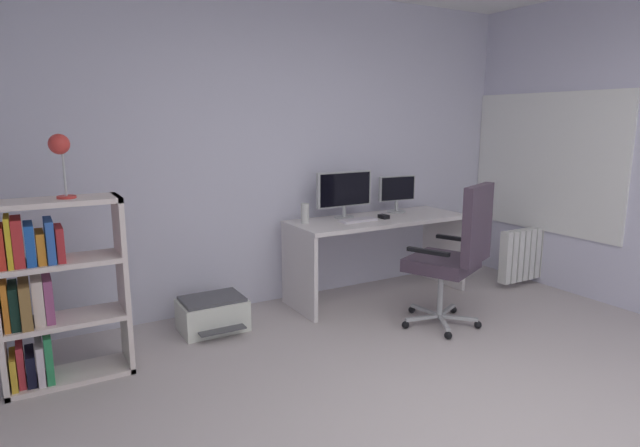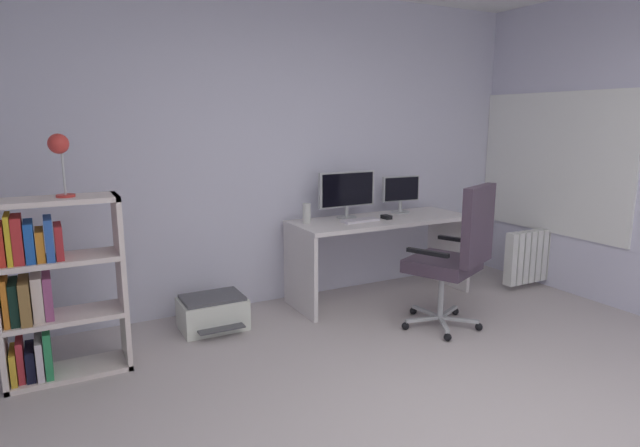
% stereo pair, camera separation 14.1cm
% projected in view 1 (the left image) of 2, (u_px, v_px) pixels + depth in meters
% --- Properties ---
extents(wall_back, '(5.03, 0.10, 2.70)m').
position_uv_depth(wall_back, '(271.00, 150.00, 4.61)').
color(wall_back, silver).
rests_on(wall_back, ground).
extents(window_pane, '(0.01, 1.59, 1.25)m').
position_uv_depth(window_pane, '(545.00, 163.00, 5.11)').
color(window_pane, white).
extents(window_frame, '(0.02, 1.67, 1.33)m').
position_uv_depth(window_frame, '(545.00, 163.00, 5.11)').
color(window_frame, white).
extents(desk, '(1.66, 0.62, 0.74)m').
position_uv_depth(desk, '(378.00, 238.00, 4.81)').
color(desk, silver).
rests_on(desk, ground).
extents(monitor_main, '(0.57, 0.18, 0.42)m').
position_uv_depth(monitor_main, '(344.00, 191.00, 4.73)').
color(monitor_main, '#B2B5B7').
rests_on(monitor_main, desk).
extents(monitor_secondary, '(0.39, 0.18, 0.35)m').
position_uv_depth(monitor_secondary, '(397.00, 191.00, 5.03)').
color(monitor_secondary, '#B2B5B7').
rests_on(monitor_secondary, desk).
extents(keyboard, '(0.35, 0.14, 0.02)m').
position_uv_depth(keyboard, '(358.00, 220.00, 4.61)').
color(keyboard, silver).
rests_on(keyboard, desk).
extents(computer_mouse, '(0.06, 0.10, 0.03)m').
position_uv_depth(computer_mouse, '(384.00, 217.00, 4.74)').
color(computer_mouse, black).
rests_on(computer_mouse, desk).
extents(desktop_speaker, '(0.07, 0.07, 0.17)m').
position_uv_depth(desktop_speaker, '(305.00, 213.00, 4.51)').
color(desktop_speaker, silver).
rests_on(desktop_speaker, desk).
extents(office_chair, '(0.67, 0.70, 1.15)m').
position_uv_depth(office_chair, '(456.00, 251.00, 4.06)').
color(office_chair, '#B7BABC').
rests_on(office_chair, ground).
extents(bookshelf, '(0.74, 0.31, 1.15)m').
position_uv_depth(bookshelf, '(47.00, 293.00, 3.21)').
color(bookshelf, silver).
rests_on(bookshelf, ground).
extents(desk_lamp, '(0.13, 0.12, 0.38)m').
position_uv_depth(desk_lamp, '(60.00, 150.00, 3.12)').
color(desk_lamp, red).
rests_on(desk_lamp, bookshelf).
extents(printer, '(0.50, 0.45, 0.26)m').
position_uv_depth(printer, '(213.00, 314.00, 4.11)').
color(printer, silver).
rests_on(printer, ground).
extents(radiator, '(0.81, 0.10, 0.51)m').
position_uv_depth(radiator, '(532.00, 253.00, 5.24)').
color(radiator, white).
rests_on(radiator, ground).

